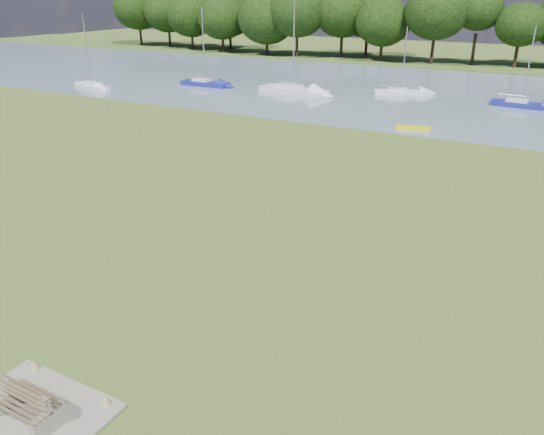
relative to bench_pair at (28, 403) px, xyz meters
The scene contains 11 objects.
ground 14.01m from the bench_pair, 90.00° to the left, with size 220.00×220.00×0.00m, color olive.
river 56.00m from the bench_pair, 90.00° to the left, with size 220.00×40.00×0.10m, color slate.
far_bank 86.00m from the bench_pair, 90.00° to the left, with size 220.00×20.00×0.40m, color #4C6626.
concrete_pad 0.46m from the bench_pair, ahead, with size 4.20×3.20×0.10m, color gray.
bench_pair is the anchor object (origin of this frame).
kayak 38.01m from the bench_pair, 88.69° to the left, with size 2.87×0.67×0.29m, color #DFCD05.
sailboat_0 55.24m from the bench_pair, 119.93° to the left, with size 6.30×1.88×9.07m.
sailboat_2 51.28m from the bench_pair, 108.08° to the left, with size 8.61×3.71×10.86m.
sailboat_4 55.66m from the bench_pair, 134.02° to the left, with size 6.41×3.76×8.40m.
sailboat_5 53.05m from the bench_pair, 81.25° to the left, with size 5.99×2.22×7.86m.
sailboat_6 53.95m from the bench_pair, 94.95° to the left, with size 6.22×4.06×7.29m.
Camera 1 is at (11.38, -20.85, 11.05)m, focal length 35.00 mm.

